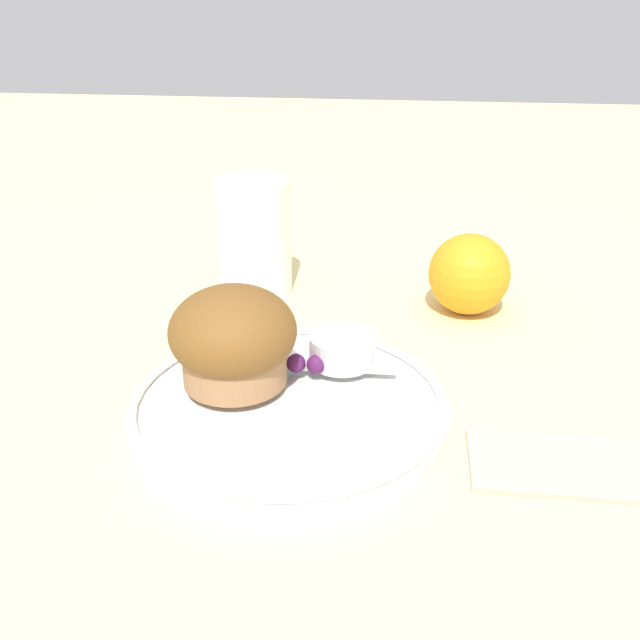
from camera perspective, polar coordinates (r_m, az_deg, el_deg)
The scene contains 9 objects.
ground_plane at distance 0.51m, azimuth -2.36°, elevation -7.58°, with size 3.00×3.00×0.00m, color beige.
plate at distance 0.50m, azimuth -2.57°, elevation -6.99°, with size 0.22×0.22×0.02m.
muffin at distance 0.50m, azimuth -6.95°, elevation -1.51°, with size 0.09×0.09×0.07m.
cream_ramekin at distance 0.53m, azimuth 1.77°, elevation -2.23°, with size 0.05×0.05×0.02m.
berry_pair at distance 0.52m, azimuth -1.05°, elevation -3.52°, with size 0.03×0.01×0.01m.
butter_knife at distance 0.53m, azimuth -2.43°, elevation -3.48°, with size 0.16×0.02×0.00m.
orange_fruit at distance 0.67m, azimuth 11.85°, elevation 3.62°, with size 0.07×0.07×0.07m.
juice_glass at distance 0.70m, azimuth -5.28°, elevation 6.63°, with size 0.07×0.07×0.11m.
folded_napkin at distance 0.48m, azimuth 18.93°, elevation -10.75°, with size 0.12×0.07×0.01m.
Camera 1 is at (0.07, -0.42, 0.28)m, focal length 40.00 mm.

